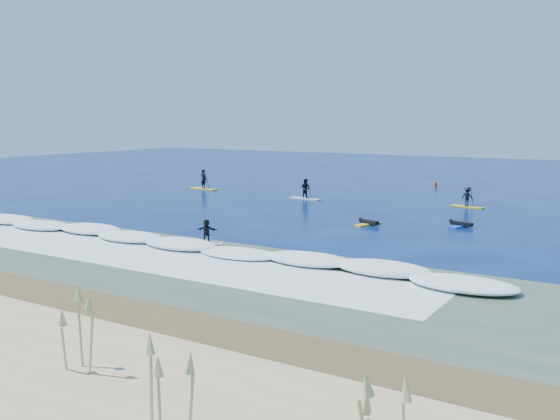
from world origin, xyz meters
The scene contains 11 objects.
ground centered at (0.00, 0.00, 0.00)m, with size 160.00×160.00×0.00m, color #030C40.
shallow_water centered at (0.00, -14.00, 0.01)m, with size 90.00×13.00×0.01m, color #384C3E.
breaking_wave centered at (0.00, -10.00, 0.00)m, with size 40.00×6.00×0.30m, color white.
whitewater centered at (0.00, -13.00, 0.00)m, with size 34.00×5.00×0.02m, color silver.
sup_paddler_left centered at (-16.13, 13.31, 0.74)m, with size 3.47×1.34×2.38m.
sup_paddler_center centered at (-3.40, 11.97, 0.80)m, with size 3.13×1.15×2.14m.
sup_paddler_right centered at (10.42, 14.43, 0.75)m, with size 2.84×1.31×1.94m.
prone_paddler_near centered at (6.99, 2.37, 0.15)m, with size 1.69×2.23×0.45m.
prone_paddler_far centered at (12.55, 4.99, 0.16)m, with size 1.74×2.27×0.46m.
wave_surfer centered at (2.05, -9.09, 0.81)m, with size 2.03×1.01×1.42m.
marker_buoy centered at (3.53, 27.63, 0.33)m, with size 0.32×0.32×0.77m.
Camera 1 is at (23.98, -36.55, 7.28)m, focal length 40.00 mm.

